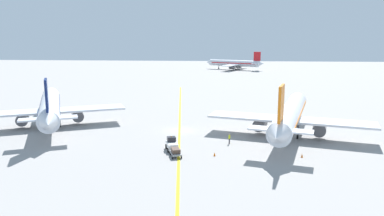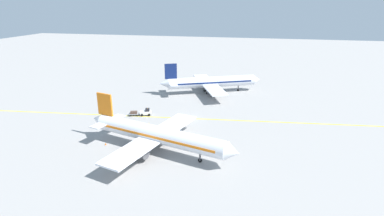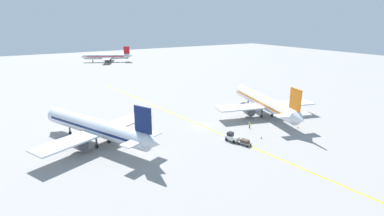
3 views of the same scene
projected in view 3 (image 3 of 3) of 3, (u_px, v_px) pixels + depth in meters
The scene contains 10 objects.
ground_plane at pixel (201, 125), 75.68m from camera, with size 400.00×400.00×0.00m, color gray.
apron_yellow_centreline at pixel (201, 125), 75.68m from camera, with size 0.40×120.00×0.01m, color yellow.
airplane_at_gate at pixel (97, 128), 63.39m from camera, with size 27.69×33.65×10.60m.
airplane_adjacent_stand at pixel (265, 103), 82.57m from camera, with size 28.36×34.96×10.60m.
airplane_distant_taxiing at pixel (107, 57), 188.45m from camera, with size 30.21×24.87×9.54m.
baggage_tug_white at pixel (232, 137), 65.69m from camera, with size 2.44×3.31×2.11m.
baggage_cart_trailing at pixel (245, 142), 63.63m from camera, with size 2.10×2.89×1.24m.
ground_crew_worker at pixel (250, 125), 73.47m from camera, with size 0.30×0.57×1.68m.
traffic_cone_near_nose at pixel (298, 127), 73.76m from camera, with size 0.32×0.32×0.55m, color orange.
traffic_cone_mid_apron at pixel (261, 137), 67.20m from camera, with size 0.32×0.32×0.55m, color orange.
Camera 3 is at (-39.26, -59.59, 25.69)m, focal length 28.00 mm.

